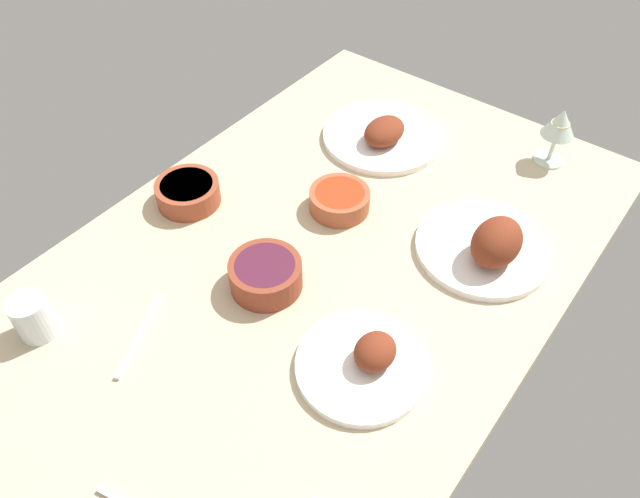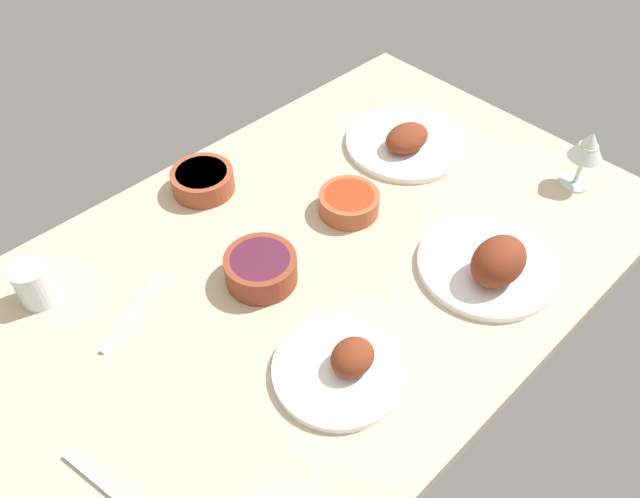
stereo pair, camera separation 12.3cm
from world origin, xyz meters
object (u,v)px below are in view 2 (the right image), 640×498
at_px(plate_center_main, 406,141).
at_px(water_tumbler, 34,284).
at_px(bowl_cream, 203,180).
at_px(plate_near_viewer, 342,367).
at_px(fork_loose, 132,313).
at_px(spoon_loose, 100,484).
at_px(bowl_sauce, 349,202).
at_px(bowl_onions, 261,268).
at_px(plate_far_side, 492,264).
at_px(wine_glass, 588,148).

xyz_separation_m(plate_center_main, water_tumbler, (-0.86, 0.18, 0.03)).
bearing_deg(bowl_cream, plate_near_viewer, -101.91).
relative_size(plate_near_viewer, fork_loose, 1.20).
xyz_separation_m(bowl_cream, fork_loose, (-0.31, -0.19, -0.02)).
bearing_deg(spoon_loose, plate_center_main, -88.32).
xyz_separation_m(bowl_sauce, water_tumbler, (-0.60, 0.24, 0.02)).
relative_size(bowl_sauce, water_tumbler, 1.53).
relative_size(plate_near_viewer, water_tumbler, 2.66).
relative_size(bowl_onions, fork_loose, 0.74).
distance_m(bowl_onions, water_tumbler, 0.42).
height_order(plate_center_main, bowl_cream, plate_center_main).
relative_size(plate_near_viewer, spoon_loose, 1.41).
bearing_deg(spoon_loose, plate_near_viewer, -117.12).
height_order(plate_far_side, bowl_sauce, plate_far_side).
bearing_deg(fork_loose, plate_center_main, 153.88).
relative_size(plate_near_viewer, bowl_sauce, 1.74).
distance_m(plate_center_main, water_tumbler, 0.88).
bearing_deg(plate_center_main, fork_loose, 178.19).
relative_size(wine_glass, spoon_loose, 0.86).
height_order(bowl_sauce, wine_glass, wine_glass).
xyz_separation_m(plate_center_main, fork_loose, (-0.75, 0.02, -0.01)).
bearing_deg(bowl_sauce, wine_glass, -33.98).
height_order(plate_near_viewer, bowl_cream, plate_near_viewer).
height_order(plate_far_side, fork_loose, plate_far_side).
bearing_deg(wine_glass, spoon_loose, 173.36).
distance_m(bowl_sauce, fork_loose, 0.50).
relative_size(plate_far_side, water_tumbler, 3.20).
relative_size(bowl_cream, bowl_onions, 0.99).
distance_m(bowl_sauce, wine_glass, 0.53).
xyz_separation_m(plate_near_viewer, spoon_loose, (-0.40, 0.11, -0.01)).
distance_m(plate_center_main, wine_glass, 0.40).
distance_m(bowl_sauce, spoon_loose, 0.72).
relative_size(bowl_cream, fork_loose, 0.73).
bearing_deg(bowl_sauce, plate_far_side, -78.17).
bearing_deg(bowl_onions, plate_near_viewer, -98.44).
relative_size(plate_near_viewer, plate_center_main, 0.78).
xyz_separation_m(plate_center_main, bowl_cream, (-0.44, 0.22, 0.01)).
height_order(water_tumbler, fork_loose, water_tumbler).
xyz_separation_m(plate_center_main, spoon_loose, (-0.96, -0.22, -0.01)).
height_order(bowl_cream, water_tumbler, water_tumbler).
bearing_deg(plate_center_main, plate_near_viewer, -149.14).
bearing_deg(bowl_onions, water_tumbler, 142.79).
bearing_deg(plate_center_main, bowl_sauce, -167.05).
distance_m(bowl_cream, fork_loose, 0.36).
bearing_deg(plate_center_main, wine_glass, -63.60).
relative_size(plate_center_main, wine_glass, 2.10).
bearing_deg(bowl_sauce, bowl_cream, 123.80).
xyz_separation_m(bowl_cream, water_tumbler, (-0.41, -0.04, 0.02)).
bearing_deg(water_tumbler, plate_far_side, -39.96).
relative_size(plate_center_main, bowl_cream, 2.11).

